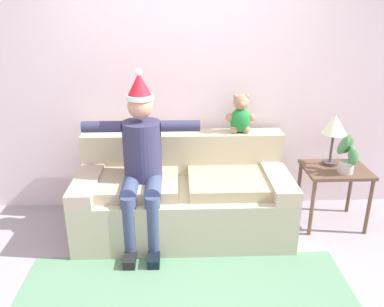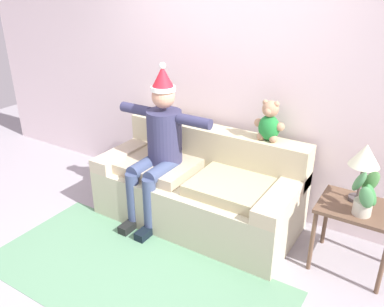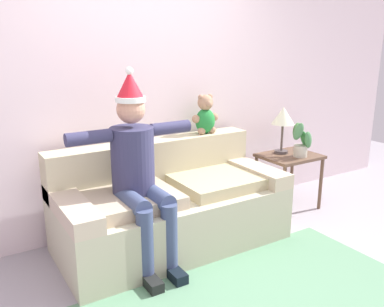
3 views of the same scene
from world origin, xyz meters
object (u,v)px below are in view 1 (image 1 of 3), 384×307
side_table (335,177)px  potted_plant (348,156)px  person_seated (142,158)px  couch (183,195)px  teddy_bear (240,115)px  table_lamp (334,127)px

side_table → potted_plant: 0.28m
person_seated → potted_plant: person_seated is taller
couch → person_seated: 0.60m
person_seated → teddy_bear: bearing=26.3°
person_seated → potted_plant: 1.86m
couch → side_table: couch is taller
table_lamp → potted_plant: table_lamp is taller
couch → table_lamp: size_ratio=3.96×
teddy_bear → potted_plant: bearing=-21.2°
teddy_bear → person_seated: bearing=-153.7°
person_seated → side_table: person_seated is taller
table_lamp → potted_plant: 0.30m
person_seated → potted_plant: bearing=2.7°
side_table → potted_plant: bearing=-67.9°
person_seated → side_table: (1.81, 0.20, -0.30)m
person_seated → table_lamp: person_seated is taller
side_table → person_seated: bearing=-173.8°
side_table → potted_plant: size_ratio=1.61×
person_seated → table_lamp: size_ratio=3.15×
side_table → teddy_bear: bearing=164.0°
teddy_bear → table_lamp: size_ratio=0.77×
potted_plant → side_table: bearing=112.1°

